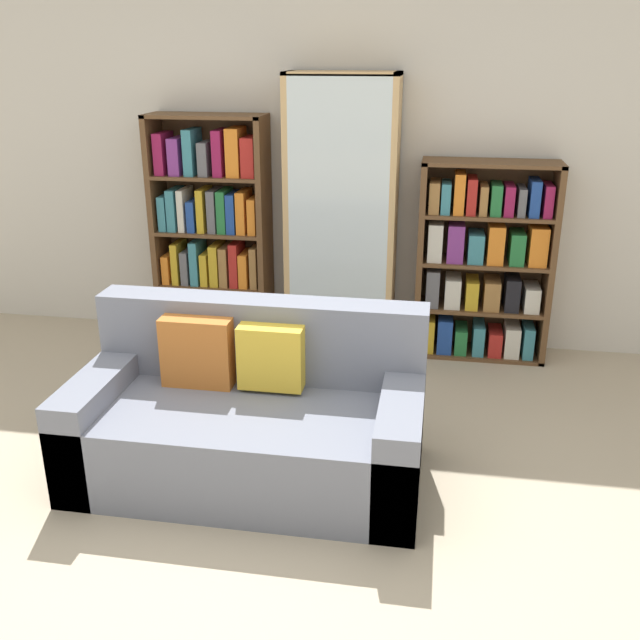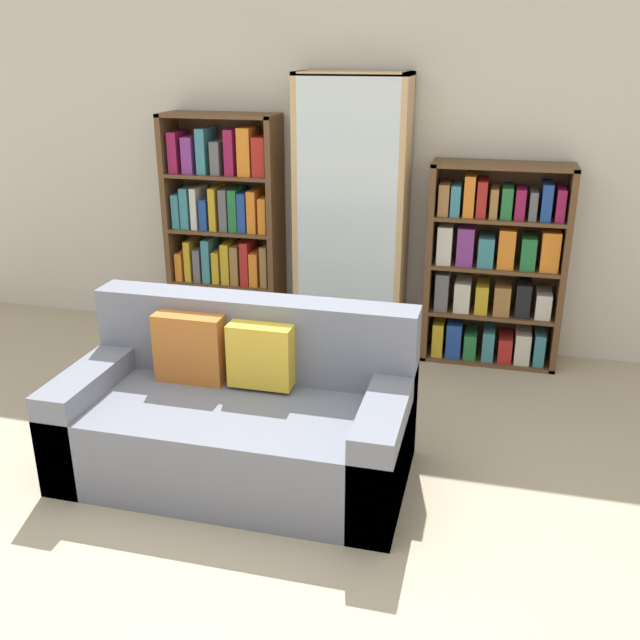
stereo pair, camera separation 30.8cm
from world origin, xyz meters
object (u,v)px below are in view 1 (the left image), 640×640
Objects in this scene: couch at (250,420)px; wine_bottle at (387,381)px; bookshelf_left at (213,235)px; display_cabinet at (342,219)px; bookshelf_right at (483,264)px.

wine_bottle is at bearing 54.76° from couch.
bookshelf_left is at bearing 147.31° from wine_bottle.
couch is 1.84m from display_cabinet.
bookshelf_left is at bearing 112.36° from couch.
bookshelf_right is (1.89, 0.00, -0.12)m from bookshelf_left.
display_cabinet reaches higher than bookshelf_left.
bookshelf_right is 1.14m from wine_bottle.
bookshelf_right is at bearing 0.01° from bookshelf_left.
couch is at bearing -67.64° from bookshelf_left.
wine_bottle is at bearing -32.69° from bookshelf_left.
bookshelf_left reaches higher than wine_bottle.
bookshelf_right is at bearing 56.34° from wine_bottle.
couch reaches higher than wine_bottle.
couch is 1.05× the size of bookshelf_left.
bookshelf_left is 0.85× the size of display_cabinet.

